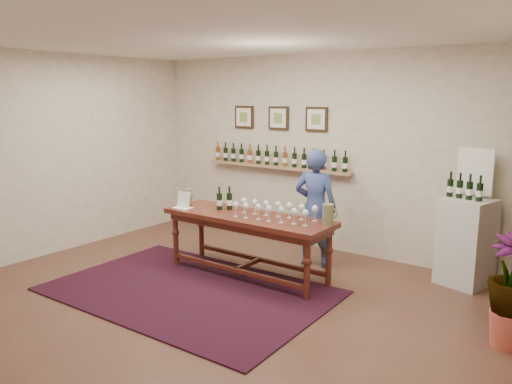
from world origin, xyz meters
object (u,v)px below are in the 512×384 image
Objects in this scene: tasting_table at (248,224)px; display_pedestal at (466,242)px; potted_plant at (510,292)px; person at (315,208)px.

display_pedestal reaches higher than tasting_table.
person is (-2.48, 0.93, 0.26)m from potted_plant.
display_pedestal is 1.55m from potted_plant.
tasting_table is at bearing -150.17° from display_pedestal.
tasting_table is at bearing 178.23° from potted_plant.
display_pedestal is 1.85m from person.
person is (-1.78, -0.45, 0.26)m from display_pedestal.
tasting_table is at bearing 50.30° from person.
potted_plant is (2.95, -0.09, -0.14)m from tasting_table.
person is at bearing -165.68° from display_pedestal.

